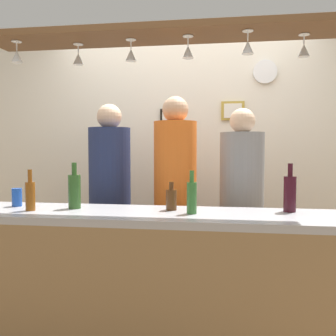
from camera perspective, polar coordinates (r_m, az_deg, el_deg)
The scene contains 21 objects.
back_wall at distance 3.70m, azimuth 2.27°, elevation 2.20°, with size 4.40×0.06×2.60m, color silver.
bar_counter at distance 2.23m, azimuth -2.35°, elevation -15.29°, with size 2.70×0.55×0.96m.
overhead_glass_rack at distance 2.42m, azimuth -1.48°, elevation 19.78°, with size 2.20×0.36×0.04m, color brown.
hanging_wineglass_far_left at distance 2.64m, azimuth -22.12°, elevation 15.62°, with size 0.07×0.07×0.13m.
hanging_wineglass_left at distance 2.58m, azimuth -13.56°, elevation 16.03°, with size 0.07×0.07×0.13m.
hanging_wineglass_center_left at distance 2.43m, azimuth -5.69°, elevation 16.95°, with size 0.07×0.07×0.13m.
hanging_wineglass_center at distance 2.35m, azimuth 3.08°, elevation 17.43°, with size 0.07×0.07×0.13m.
hanging_wineglass_center_right at distance 2.29m, azimuth 12.10°, elevation 17.72°, with size 0.07×0.07×0.13m.
hanging_wineglass_right at distance 2.45m, azimuth 20.07°, elevation 16.64°, with size 0.07×0.07×0.13m.
person_left_navy_shirt at distance 3.09m, azimuth -8.88°, elevation -2.95°, with size 0.34×0.34×1.71m.
person_middle_orange_shirt at distance 2.97m, azimuth 1.12°, elevation -2.51°, with size 0.34×0.34×1.76m.
person_right_grey_shirt at distance 2.96m, azimuth 11.21°, elevation -3.87°, with size 0.34×0.34×1.66m.
bottle_beer_amber_tall at distance 2.50m, azimuth -20.33°, elevation -3.86°, with size 0.06×0.06×0.26m.
bottle_wine_dark_red at distance 2.42m, azimuth 18.15°, elevation -3.62°, with size 0.08×0.08×0.30m.
bottle_beer_brown_stubby at distance 2.37m, azimuth 0.51°, elevation -4.77°, with size 0.07×0.07×0.18m.
bottle_beer_green_import at distance 2.24m, azimuth 3.65°, elevation -4.38°, with size 0.06×0.06×0.26m.
bottle_champagne_green at distance 2.50m, azimuth -14.12°, elevation -3.34°, with size 0.08×0.08×0.30m.
drink_can at distance 2.72m, azimuth -22.12°, elevation -4.18°, with size 0.07×0.07×0.12m, color #1E4CB2.
picture_frame_upper_small at distance 3.65m, azimuth 9.89°, elevation 8.63°, with size 0.22×0.02×0.18m.
picture_frame_crest at distance 3.68m, azimuth 0.20°, elevation 7.03°, with size 0.18×0.02×0.26m.
wall_clock at distance 3.72m, azimuth 14.63°, elevation 14.07°, with size 0.22×0.22×0.03m, color white.
Camera 1 is at (0.40, -2.58, 1.36)m, focal length 39.83 mm.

